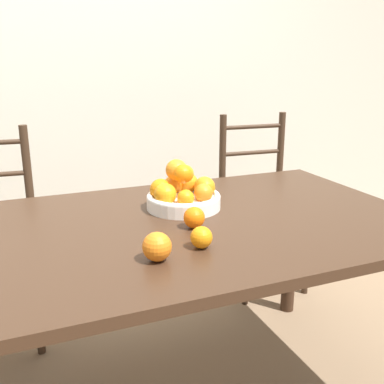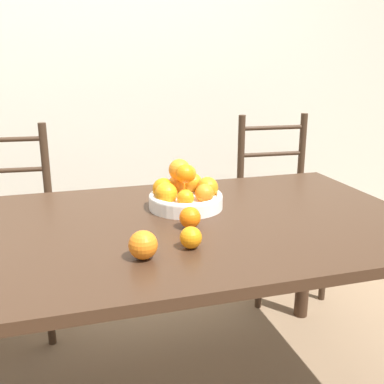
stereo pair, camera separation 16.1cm
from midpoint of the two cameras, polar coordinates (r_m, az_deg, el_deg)
name	(u,v)px [view 1 (the left image)]	position (r m, az deg, el deg)	size (l,w,h in m)	color
wall_back	(81,60)	(2.94, -15.51, 15.85)	(8.00, 0.06, 2.60)	beige
dining_table	(163,247)	(1.58, -6.62, -7.06)	(1.84, 1.02, 0.76)	#382316
fruit_bowl	(183,193)	(1.70, -3.93, -0.19)	(0.28, 0.28, 0.18)	white
orange_loose_0	(201,237)	(1.34, -2.25, -5.84)	(0.07, 0.07, 0.07)	orange
orange_loose_1	(157,247)	(1.27, -8.13, -6.96)	(0.08, 0.08, 0.08)	orange
orange_loose_2	(194,218)	(1.50, -2.80, -3.32)	(0.07, 0.07, 0.07)	orange
chair_right	(261,208)	(2.64, 6.99, -2.00)	(0.44, 0.43, 1.00)	#382619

